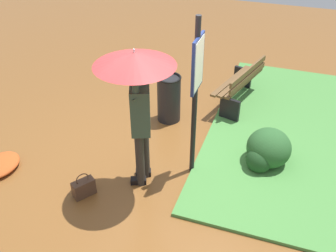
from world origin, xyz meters
name	(u,v)px	position (x,y,z in m)	size (l,w,h in m)	color
ground_plane	(161,171)	(0.00, 0.00, 0.00)	(18.00, 18.00, 0.00)	brown
grass_verge	(336,140)	(-1.62, 2.42, 0.03)	(4.80, 4.00, 0.05)	#47843D
person_with_umbrella	(137,86)	(0.33, -0.16, 1.55)	(0.96, 0.96, 2.04)	#2D2823
info_sign_post	(196,82)	(-0.17, 0.42, 1.44)	(0.44, 0.07, 2.30)	black
handbag	(84,188)	(0.80, -0.82, 0.13)	(0.33, 0.29, 0.37)	#4C3323
park_bench	(240,85)	(-2.28, 0.70, 0.40)	(1.44, 0.74, 0.75)	black
trash_bin	(169,98)	(-1.36, -0.35, 0.42)	(0.42, 0.42, 0.83)	black
shrub_cluster	(267,150)	(-0.65, 1.41, 0.27)	(0.71, 0.65, 0.58)	#285628
leaf_pile_far_path	(0,165)	(0.73, -2.26, 0.07)	(0.64, 0.52, 0.14)	#B74C1E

